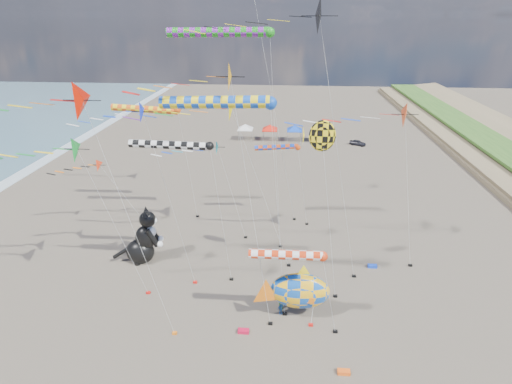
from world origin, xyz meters
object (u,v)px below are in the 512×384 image
at_px(child_green, 281,304).
at_px(parked_car, 358,143).
at_px(fish_inflatable, 299,291).
at_px(cat_inflatable, 141,236).
at_px(person_adult, 285,299).
at_px(child_blue, 281,309).

xyz_separation_m(child_green, parked_car, (13.91, 49.23, -0.04)).
xyz_separation_m(fish_inflatable, child_green, (-1.42, 0.87, -2.16)).
distance_m(cat_inflatable, person_adult, 16.12).
height_order(child_blue, parked_car, child_blue).
bearing_deg(child_green, person_adult, 73.77).
height_order(person_adult, child_blue, person_adult).
bearing_deg(fish_inflatable, child_green, 148.53).
distance_m(person_adult, child_blue, 1.15).
distance_m(person_adult, parked_car, 50.65).
bearing_deg(child_green, parked_car, 95.34).
xyz_separation_m(cat_inflatable, child_green, (14.47, -6.41, -2.42)).
distance_m(child_blue, parked_car, 51.78).
height_order(fish_inflatable, child_green, fish_inflatable).
bearing_deg(child_blue, parked_car, 38.33).
xyz_separation_m(fish_inflatable, parked_car, (12.49, 50.10, -2.20)).
height_order(person_adult, child_green, person_adult).
height_order(fish_inflatable, child_blue, fish_inflatable).
bearing_deg(cat_inflatable, child_blue, -39.39).
bearing_deg(person_adult, child_green, -149.04).
bearing_deg(parked_car, child_blue, -169.79).
bearing_deg(person_adult, fish_inflatable, -71.89).
bearing_deg(child_green, cat_inflatable, 177.21).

